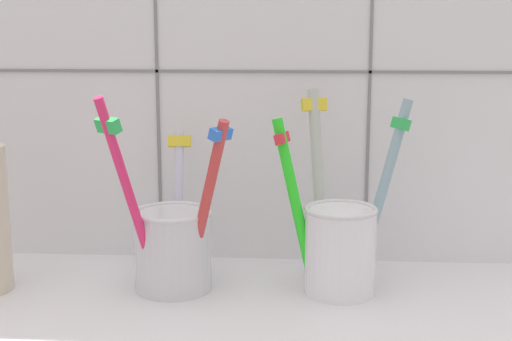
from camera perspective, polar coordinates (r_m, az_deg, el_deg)
The scene contains 4 objects.
counter_slab at distance 67.59cm, azimuth -0.09°, elevation -10.53°, with size 64.00×22.00×2.00cm, color silver.
tile_wall_back at distance 74.83cm, azimuth 0.56°, elevation 8.50°, with size 64.00×2.20×45.00cm.
toothbrush_cup_left at distance 68.04cm, azimuth -6.46°, elevation -5.61°, with size 11.34×14.13×18.50cm.
toothbrush_cup_right at distance 67.32cm, azimuth 6.47°, elevation -5.39°, with size 13.15×9.93×18.19cm.
Camera 1 is at (4.44, -62.61, 26.08)cm, focal length 51.46 mm.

